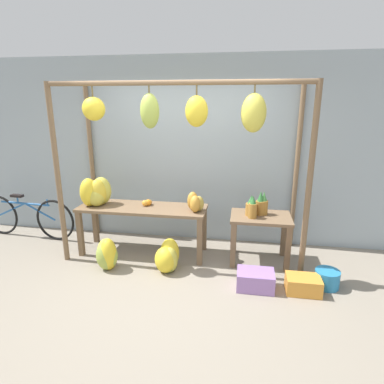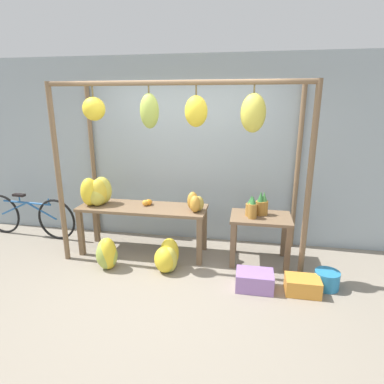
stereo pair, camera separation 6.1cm
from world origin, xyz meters
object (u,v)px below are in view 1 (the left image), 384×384
object	(u,v)px
parked_bicycle	(27,216)
orange_pile	(147,203)
pineapple_cluster	(257,206)
fruit_crate_purple	(303,285)
papaya_pile	(195,203)
fruit_crate_white	(255,280)
blue_bucket	(327,279)
banana_pile_ground_right	(168,258)
banana_pile_on_table	(96,193)
banana_pile_ground_left	(108,255)

from	to	relation	value
parked_bicycle	orange_pile	bearing A→B (deg)	-4.49
pineapple_cluster	fruit_crate_purple	size ratio (longest dim) A/B	0.83
papaya_pile	fruit_crate_white	bearing A→B (deg)	-38.13
blue_bucket	banana_pile_ground_right	bearing A→B (deg)	178.14
banana_pile_on_table	banana_pile_ground_right	bearing A→B (deg)	-21.00
banana_pile_on_table	fruit_crate_purple	xyz separation A→B (m)	(2.80, -0.67, -0.80)
banana_pile_on_table	fruit_crate_purple	world-z (taller)	banana_pile_on_table
blue_bucket	papaya_pile	xyz separation A→B (m)	(-1.67, 0.48, 0.72)
banana_pile_ground_right	blue_bucket	xyz separation A→B (m)	(1.97, -0.06, -0.07)
orange_pile	blue_bucket	size ratio (longest dim) A/B	0.57
orange_pile	pineapple_cluster	bearing A→B (deg)	-2.23
orange_pile	banana_pile_ground_right	world-z (taller)	orange_pile
banana_pile_ground_right	fruit_crate_white	world-z (taller)	banana_pile_ground_right
fruit_crate_white	banana_pile_on_table	bearing A→B (deg)	163.50
pineapple_cluster	blue_bucket	xyz separation A→B (m)	(0.85, -0.55, -0.69)
parked_bicycle	papaya_pile	size ratio (longest dim) A/B	5.61
papaya_pile	banana_pile_ground_right	bearing A→B (deg)	-125.28
orange_pile	banana_pile_ground_left	xyz separation A→B (m)	(-0.37, -0.62, -0.55)
blue_bucket	fruit_crate_purple	xyz separation A→B (m)	(-0.30, -0.16, -0.01)
fruit_crate_purple	parked_bicycle	bearing A→B (deg)	167.37
orange_pile	pineapple_cluster	world-z (taller)	pineapple_cluster
banana_pile_on_table	blue_bucket	size ratio (longest dim) A/B	1.53
fruit_crate_purple	banana_pile_ground_right	bearing A→B (deg)	172.18
banana_pile_ground_right	papaya_pile	size ratio (longest dim) A/B	1.58
banana_pile_ground_left	papaya_pile	xyz separation A→B (m)	(1.09, 0.49, 0.62)
banana_pile_on_table	banana_pile_ground_left	xyz separation A→B (m)	(0.35, -0.52, -0.69)
banana_pile_ground_left	blue_bucket	world-z (taller)	banana_pile_ground_left
orange_pile	papaya_pile	size ratio (longest dim) A/B	0.53
orange_pile	parked_bicycle	distance (m)	2.13
pineapple_cluster	fruit_crate_purple	bearing A→B (deg)	-52.47
pineapple_cluster	banana_pile_ground_left	size ratio (longest dim) A/B	0.75
pineapple_cluster	fruit_crate_purple	distance (m)	1.14
orange_pile	banana_pile_ground_left	world-z (taller)	orange_pile
fruit_crate_white	fruit_crate_purple	size ratio (longest dim) A/B	1.11
orange_pile	blue_bucket	bearing A→B (deg)	-14.26
orange_pile	papaya_pile	distance (m)	0.73
banana_pile_on_table	orange_pile	xyz separation A→B (m)	(0.72, 0.11, -0.15)
pineapple_cluster	banana_pile_ground_right	world-z (taller)	pineapple_cluster
papaya_pile	orange_pile	bearing A→B (deg)	169.90
fruit_crate_white	papaya_pile	distance (m)	1.27
parked_bicycle	fruit_crate_purple	world-z (taller)	parked_bicycle
fruit_crate_purple	papaya_pile	bearing A→B (deg)	154.83
fruit_crate_white	blue_bucket	world-z (taller)	fruit_crate_white
pineapple_cluster	banana_pile_ground_left	distance (m)	2.08
fruit_crate_white	fruit_crate_purple	distance (m)	0.55
banana_pile_on_table	pineapple_cluster	size ratio (longest dim) A/B	1.34
banana_pile_on_table	pineapple_cluster	world-z (taller)	banana_pile_on_table
banana_pile_ground_left	parked_bicycle	xyz separation A→B (m)	(-1.71, 0.78, 0.15)
pineapple_cluster	fruit_crate_white	world-z (taller)	pineapple_cluster
banana_pile_on_table	orange_pile	distance (m)	0.74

